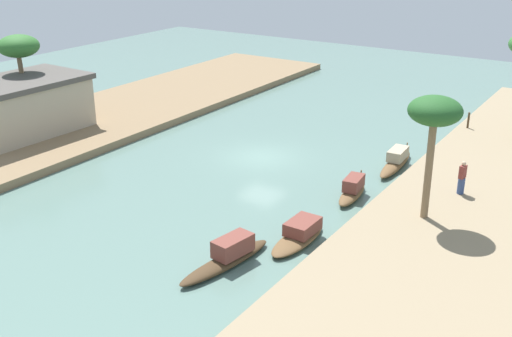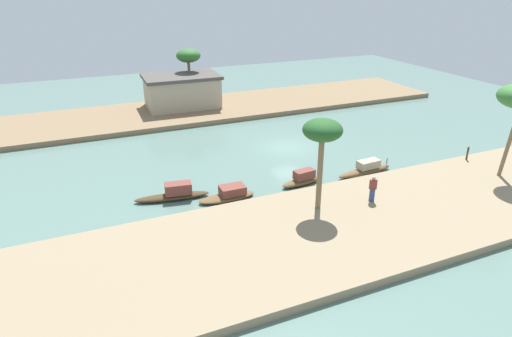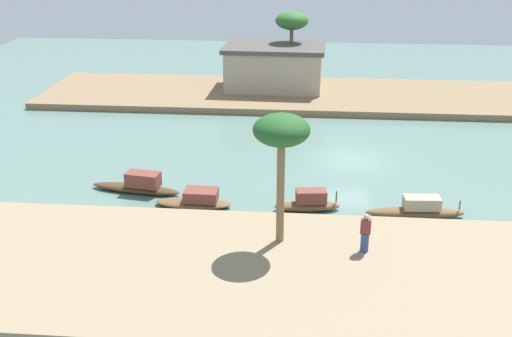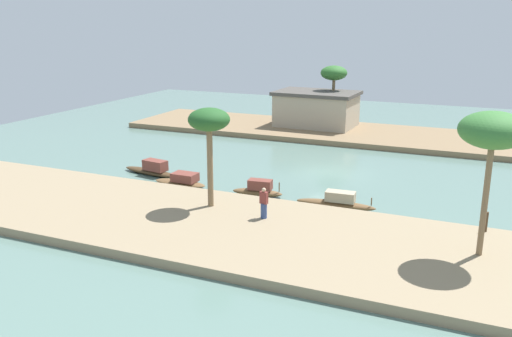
{
  "view_description": "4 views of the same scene",
  "coord_description": "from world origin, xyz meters",
  "views": [
    {
      "loc": [
        -29.38,
        -18.69,
        12.97
      ],
      "look_at": [
        -3.89,
        -2.12,
        1.01
      ],
      "focal_mm": 43.48,
      "sensor_mm": 36.0,
      "label": 1
    },
    {
      "loc": [
        -16.69,
        -31.58,
        13.66
      ],
      "look_at": [
        -5.05,
        -4.68,
        0.74
      ],
      "focal_mm": 30.67,
      "sensor_mm": 36.0,
      "label": 2
    },
    {
      "loc": [
        -2.61,
        -35.25,
        13.63
      ],
      "look_at": [
        -5.32,
        -4.04,
        0.92
      ],
      "focal_mm": 44.03,
      "sensor_mm": 36.0,
      "label": 3
    },
    {
      "loc": [
        10.63,
        -37.48,
        10.94
      ],
      "look_at": [
        -3.88,
        -4.12,
        0.92
      ],
      "focal_mm": 38.27,
      "sensor_mm": 36.0,
      "label": 4
    }
  ],
  "objects": [
    {
      "name": "person_on_near_bank",
      "position": [
        -0.08,
        -11.8,
        1.26
      ],
      "size": [
        0.46,
        0.39,
        1.71
      ],
      "rotation": [
        0.0,
        0.0,
        2.98
      ],
      "color": "#33477A",
      "rests_on": "riverbank_left"
    },
    {
      "name": "riverbank_right",
      "position": [
        0.0,
        13.47,
        0.25
      ],
      "size": [
        47.59,
        10.04,
        0.49
      ],
      "primitive_type": "cube",
      "color": "#846B4C",
      "rests_on": "ground"
    },
    {
      "name": "riverbank_left",
      "position": [
        0.0,
        -13.47,
        0.25
      ],
      "size": [
        47.59,
        10.04,
        0.49
      ],
      "primitive_type": "cube",
      "color": "#937F60",
      "rests_on": "ground"
    },
    {
      "name": "palm_tree_right_tall",
      "position": [
        -4.16,
        16.01,
        5.59
      ],
      "size": [
        2.66,
        2.66,
        5.96
      ],
      "color": "#7F6647",
      "rests_on": "riverbank_right"
    },
    {
      "name": "sampan_with_red_awning",
      "position": [
        -2.44,
        -7.05,
        0.42
      ],
      "size": [
        3.34,
        1.27,
        1.08
      ],
      "rotation": [
        0.0,
        0.0,
        0.12
      ],
      "color": "brown",
      "rests_on": "river_water"
    },
    {
      "name": "sampan_foreground",
      "position": [
        -11.39,
        -5.65,
        0.42
      ],
      "size": [
        5.02,
        1.71,
        1.14
      ],
      "rotation": [
        0.0,
        0.0,
        -0.16
      ],
      "color": "#47331E",
      "rests_on": "river_water"
    },
    {
      "name": "riverside_building",
      "position": [
        -5.46,
        14.69,
        2.25
      ],
      "size": [
        8.17,
        5.53,
        3.47
      ],
      "rotation": [
        0.0,
        0.0,
        -0.03
      ],
      "color": "tan",
      "rests_on": "riverbank_right"
    },
    {
      "name": "sampan_midstream",
      "position": [
        2.79,
        -7.36,
        0.4
      ],
      "size": [
        4.84,
        1.17,
        1.07
      ],
      "rotation": [
        0.0,
        0.0,
        0.06
      ],
      "color": "brown",
      "rests_on": "river_water"
    },
    {
      "name": "river_water",
      "position": [
        0.0,
        0.0,
        0.0
      ],
      "size": [
        74.52,
        74.52,
        0.0
      ],
      "primitive_type": "plane",
      "color": "slate",
      "rests_on": "ground"
    },
    {
      "name": "palm_tree_left_near",
      "position": [
        -3.66,
        -11.16,
        5.36
      ],
      "size": [
        2.35,
        2.35,
        5.7
      ],
      "color": "#7F6647",
      "rests_on": "riverbank_left"
    },
    {
      "name": "sampan_open_hull",
      "position": [
        -8.06,
        -7.11,
        0.35
      ],
      "size": [
        3.85,
        1.3,
        0.93
      ],
      "rotation": [
        0.0,
        0.0,
        -0.01
      ],
      "color": "brown",
      "rests_on": "river_water"
    }
  ]
}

